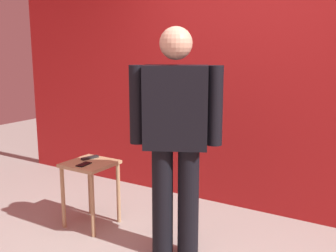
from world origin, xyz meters
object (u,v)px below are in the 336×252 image
standing_person (176,133)px  cell_phone (84,164)px  tv_remote (90,158)px  side_table (90,175)px

standing_person → cell_phone: standing_person is taller
standing_person → tv_remote: standing_person is taller
standing_person → side_table: bearing=176.2°
tv_remote → standing_person: bearing=6.4°
side_table → tv_remote: bearing=131.9°
standing_person → tv_remote: size_ratio=10.46×
standing_person → cell_phone: (-0.92, -0.03, -0.39)m
side_table → cell_phone: bearing=-81.6°
side_table → tv_remote: 0.18m
cell_phone → tv_remote: tv_remote is taller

